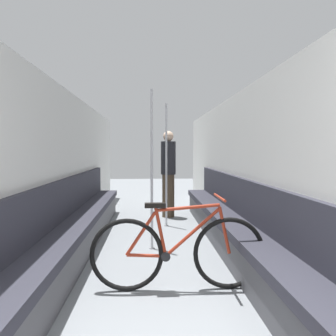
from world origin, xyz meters
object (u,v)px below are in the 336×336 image
Objects in this scene: bicycle at (178,252)px; grab_pole_far at (166,167)px; grab_pole_near at (152,172)px; passenger_standing at (168,173)px; bench_seat_row_left at (74,231)px; bench_seat_row_right at (234,229)px.

grab_pole_far reaches higher than bicycle.
grab_pole_near is 1.25× the size of passenger_standing.
bicycle is 0.78× the size of grab_pole_far.
bench_seat_row_left is 2.06m from bench_seat_row_right.
grab_pole_near reaches higher than bench_seat_row_right.
bench_seat_row_left is 2.79× the size of grab_pole_near.
passenger_standing is (0.08, 0.79, -0.16)m from grab_pole_far.
bench_seat_row_right is 3.49× the size of passenger_standing.
grab_pole_near is at bearing -4.11° from passenger_standing.
grab_pole_near reaches higher than bicycle.
grab_pole_far is at bearing 116.22° from bench_seat_row_right.
bench_seat_row_left is 1.27m from grab_pole_near.
grab_pole_near and grab_pole_far have the same top height.
passenger_standing is (1.34, 2.42, 0.58)m from bench_seat_row_left.
grab_pole_far is at bearing 52.29° from bench_seat_row_left.
bicycle is at bearing -90.52° from grab_pole_far.
bench_seat_row_left is at bearing 125.55° from bicycle.
bicycle is 2.78m from grab_pole_far.
bicycle is (-0.83, -1.07, 0.05)m from bench_seat_row_right.
bench_seat_row_right is at bearing -63.78° from grab_pole_far.
passenger_standing reaches higher than bench_seat_row_left.
bench_seat_row_right is 3.59× the size of bicycle.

